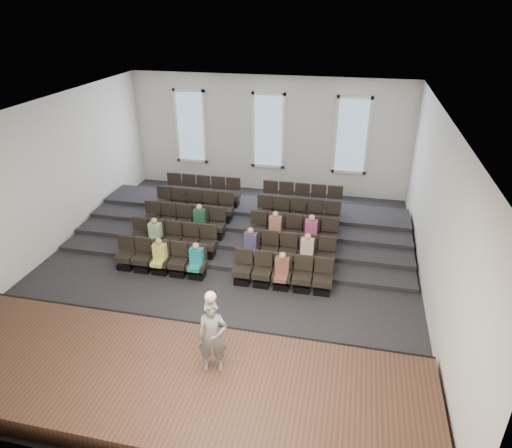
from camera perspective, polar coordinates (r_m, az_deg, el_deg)
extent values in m
plane|color=black|center=(14.65, -3.87, -5.71)|extent=(14.00, 14.00, 0.00)
cube|color=white|center=(12.73, -4.56, 13.78)|extent=(12.00, 14.00, 0.02)
cube|color=silver|center=(19.96, 1.59, 11.04)|extent=(12.00, 0.04, 5.00)
cube|color=silver|center=(8.04, -18.98, -16.29)|extent=(12.00, 0.04, 5.00)
cube|color=silver|center=(16.20, -25.15, 4.83)|extent=(0.04, 14.00, 5.00)
cube|color=silver|center=(13.21, 21.74, 0.88)|extent=(0.04, 14.00, 5.00)
cube|color=#482C1F|center=(10.76, -11.85, -18.66)|extent=(11.80, 3.60, 0.50)
cube|color=black|center=(11.95, -8.43, -12.93)|extent=(11.80, 0.06, 0.52)
cube|color=black|center=(16.56, -1.66, -1.33)|extent=(11.80, 4.80, 0.15)
cube|color=black|center=(16.98, -1.23, -0.30)|extent=(11.80, 3.75, 0.30)
cube|color=black|center=(17.40, -0.82, 0.67)|extent=(11.80, 2.70, 0.45)
cube|color=black|center=(17.83, -0.44, 1.60)|extent=(11.80, 1.65, 0.60)
cube|color=black|center=(15.23, -15.93, -5.00)|extent=(0.47, 0.43, 0.20)
cube|color=black|center=(15.07, -16.08, -3.99)|extent=(0.55, 0.50, 0.19)
cube|color=black|center=(15.04, -15.91, -2.25)|extent=(0.55, 0.08, 0.50)
cube|color=black|center=(14.97, -13.89, -5.31)|extent=(0.47, 0.43, 0.20)
cube|color=black|center=(14.81, -14.02, -4.28)|extent=(0.55, 0.50, 0.19)
cube|color=black|center=(14.78, -13.85, -2.51)|extent=(0.55, 0.08, 0.50)
cube|color=black|center=(14.73, -11.78, -5.62)|extent=(0.47, 0.43, 0.20)
cube|color=black|center=(14.57, -11.89, -4.58)|extent=(0.55, 0.50, 0.19)
cube|color=black|center=(14.54, -11.71, -2.78)|extent=(0.55, 0.08, 0.50)
cube|color=black|center=(14.52, -9.60, -5.93)|extent=(0.47, 0.43, 0.20)
cube|color=black|center=(14.36, -9.69, -4.88)|extent=(0.55, 0.50, 0.19)
cube|color=black|center=(14.32, -9.51, -3.06)|extent=(0.55, 0.08, 0.50)
cube|color=black|center=(14.32, -7.35, -6.25)|extent=(0.47, 0.43, 0.20)
cube|color=black|center=(14.16, -7.42, -5.19)|extent=(0.55, 0.50, 0.19)
cube|color=black|center=(14.12, -7.24, -3.34)|extent=(0.55, 0.08, 0.50)
cube|color=black|center=(13.95, -1.68, -6.99)|extent=(0.47, 0.43, 0.20)
cube|color=black|center=(13.78, -1.70, -5.92)|extent=(0.55, 0.50, 0.19)
cube|color=black|center=(13.74, -1.51, -4.01)|extent=(0.55, 0.08, 0.50)
cube|color=black|center=(13.83, 0.75, -7.29)|extent=(0.47, 0.43, 0.20)
cube|color=black|center=(13.66, 0.76, -6.21)|extent=(0.55, 0.50, 0.19)
cube|color=black|center=(13.62, 0.95, -4.29)|extent=(0.55, 0.08, 0.50)
cube|color=black|center=(13.74, 3.22, -7.58)|extent=(0.47, 0.43, 0.20)
cube|color=black|center=(13.57, 3.25, -6.50)|extent=(0.55, 0.50, 0.19)
cube|color=black|center=(13.53, 3.44, -4.57)|extent=(0.55, 0.08, 0.50)
cube|color=black|center=(13.68, 5.72, -7.86)|extent=(0.47, 0.43, 0.20)
cube|color=black|center=(13.51, 5.78, -6.77)|extent=(0.55, 0.50, 0.19)
cube|color=black|center=(13.47, 5.97, -4.83)|extent=(0.55, 0.08, 0.50)
cube|color=black|center=(13.65, 8.24, -8.13)|extent=(0.47, 0.43, 0.20)
cube|color=black|center=(13.47, 8.32, -7.04)|extent=(0.55, 0.50, 0.19)
cube|color=black|center=(13.43, 8.52, -5.09)|extent=(0.55, 0.08, 0.50)
cube|color=black|center=(15.95, -14.30, -2.65)|extent=(0.47, 0.43, 0.20)
cube|color=black|center=(15.81, -14.43, -1.67)|extent=(0.55, 0.50, 0.19)
cube|color=black|center=(15.79, -14.26, -0.01)|extent=(0.55, 0.08, 0.50)
cube|color=black|center=(15.70, -12.34, -2.90)|extent=(0.47, 0.43, 0.20)
cube|color=black|center=(15.56, -12.44, -1.91)|extent=(0.55, 0.50, 0.19)
cube|color=black|center=(15.54, -12.28, -0.22)|extent=(0.55, 0.08, 0.50)
cube|color=black|center=(15.48, -10.31, -3.16)|extent=(0.47, 0.43, 0.20)
cube|color=black|center=(15.33, -10.40, -2.15)|extent=(0.55, 0.50, 0.19)
cube|color=black|center=(15.31, -10.23, -0.44)|extent=(0.55, 0.08, 0.50)
cube|color=black|center=(15.27, -8.22, -3.42)|extent=(0.47, 0.43, 0.20)
cube|color=black|center=(15.12, -8.29, -2.40)|extent=(0.55, 0.50, 0.19)
cube|color=black|center=(15.11, -8.12, -0.66)|extent=(0.55, 0.08, 0.50)
cube|color=black|center=(15.09, -6.08, -3.68)|extent=(0.47, 0.43, 0.20)
cube|color=black|center=(14.94, -6.13, -2.65)|extent=(0.55, 0.50, 0.19)
cube|color=black|center=(14.92, -5.96, -0.89)|extent=(0.55, 0.08, 0.50)
cube|color=black|center=(14.73, -0.70, -4.32)|extent=(0.47, 0.43, 0.20)
cube|color=black|center=(14.58, -0.70, -3.27)|extent=(0.55, 0.50, 0.19)
cube|color=black|center=(14.56, -0.52, -1.47)|extent=(0.55, 0.08, 0.50)
cube|color=black|center=(14.62, 1.60, -4.58)|extent=(0.47, 0.43, 0.20)
cube|color=black|center=(14.47, 1.62, -3.52)|extent=(0.55, 0.50, 0.19)
cube|color=black|center=(14.45, 1.80, -1.71)|extent=(0.55, 0.08, 0.50)
cube|color=black|center=(14.54, 3.93, -4.83)|extent=(0.47, 0.43, 0.20)
cube|color=black|center=(14.38, 3.97, -3.77)|extent=(0.55, 0.50, 0.19)
cube|color=black|center=(14.37, 4.15, -1.95)|extent=(0.55, 0.08, 0.50)
cube|color=black|center=(14.48, 6.28, -5.08)|extent=(0.47, 0.43, 0.20)
cube|color=black|center=(14.32, 6.34, -4.02)|extent=(0.55, 0.50, 0.19)
cube|color=black|center=(14.31, 6.52, -2.19)|extent=(0.55, 0.08, 0.50)
cube|color=black|center=(14.45, 8.65, -5.32)|extent=(0.47, 0.43, 0.20)
cube|color=black|center=(14.29, 8.74, -4.26)|extent=(0.55, 0.50, 0.19)
cube|color=black|center=(14.27, 8.92, -2.43)|extent=(0.55, 0.08, 0.50)
cube|color=black|center=(16.71, -12.82, -0.51)|extent=(0.47, 0.42, 0.20)
cube|color=black|center=(16.57, -12.93, 0.45)|extent=(0.55, 0.50, 0.19)
cube|color=black|center=(16.58, -12.77, 2.03)|extent=(0.55, 0.08, 0.50)
cube|color=black|center=(16.47, -10.93, -0.72)|extent=(0.47, 0.42, 0.20)
cube|color=black|center=(16.34, -11.02, 0.25)|extent=(0.55, 0.50, 0.19)
cube|color=black|center=(16.34, -10.86, 1.86)|extent=(0.55, 0.08, 0.50)
cube|color=black|center=(16.26, -8.98, -0.93)|extent=(0.47, 0.42, 0.20)
cube|color=black|center=(16.12, -9.05, 0.05)|extent=(0.55, 0.50, 0.19)
cube|color=black|center=(16.12, -8.89, 1.68)|extent=(0.55, 0.08, 0.50)
cube|color=black|center=(16.06, -6.98, -1.15)|extent=(0.47, 0.42, 0.20)
cube|color=black|center=(15.92, -7.04, -0.16)|extent=(0.55, 0.50, 0.19)
cube|color=black|center=(15.92, -6.87, 1.49)|extent=(0.55, 0.08, 0.50)
cube|color=black|center=(15.89, -4.93, -1.37)|extent=(0.47, 0.42, 0.20)
cube|color=black|center=(15.75, -4.97, -0.37)|extent=(0.55, 0.50, 0.19)
cube|color=black|center=(15.75, -4.81, 1.29)|extent=(0.55, 0.08, 0.50)
cube|color=black|center=(15.55, 0.18, -1.92)|extent=(0.47, 0.42, 0.20)
cube|color=black|center=(15.41, 0.19, -0.90)|extent=(0.55, 0.50, 0.19)
cube|color=black|center=(15.41, 0.36, 0.80)|extent=(0.55, 0.08, 0.50)
cube|color=black|center=(15.45, 2.36, -2.14)|extent=(0.47, 0.42, 0.20)
cube|color=black|center=(15.30, 2.38, -1.12)|extent=(0.55, 0.50, 0.19)
cube|color=black|center=(15.30, 2.55, 0.59)|extent=(0.55, 0.08, 0.50)
cube|color=black|center=(15.37, 4.56, -2.37)|extent=(0.47, 0.42, 0.20)
cube|color=black|center=(15.22, 4.60, -1.35)|extent=(0.55, 0.50, 0.19)
cube|color=black|center=(15.22, 4.77, 0.38)|extent=(0.55, 0.08, 0.50)
cube|color=black|center=(15.31, 6.78, -2.60)|extent=(0.47, 0.42, 0.20)
cube|color=black|center=(15.17, 6.84, -1.57)|extent=(0.55, 0.50, 0.19)
cube|color=black|center=(15.17, 7.01, 0.16)|extent=(0.55, 0.08, 0.50)
cube|color=black|center=(15.28, 9.02, -2.82)|extent=(0.47, 0.42, 0.20)
cube|color=black|center=(15.13, 9.10, -1.79)|extent=(0.55, 0.50, 0.19)
cube|color=black|center=(15.14, 9.27, -0.06)|extent=(0.55, 0.08, 0.50)
cube|color=black|center=(17.50, -11.47, 1.44)|extent=(0.47, 0.42, 0.20)
cube|color=black|center=(17.37, -11.56, 2.37)|extent=(0.55, 0.50, 0.19)
cube|color=black|center=(17.39, -11.42, 3.88)|extent=(0.55, 0.08, 0.50)
cube|color=black|center=(17.28, -9.65, 1.27)|extent=(0.47, 0.42, 0.20)
cube|color=black|center=(17.15, -9.72, 2.21)|extent=(0.55, 0.50, 0.19)
cube|color=black|center=(17.17, -9.57, 3.73)|extent=(0.55, 0.08, 0.50)
cube|color=black|center=(17.07, -7.77, 1.09)|extent=(0.47, 0.42, 0.20)
cube|color=black|center=(16.94, -7.84, 2.04)|extent=(0.55, 0.50, 0.19)
cube|color=black|center=(16.96, -7.68, 3.58)|extent=(0.55, 0.08, 0.50)
cube|color=black|center=(16.88, -5.86, 0.90)|extent=(0.47, 0.42, 0.20)
cube|color=black|center=(16.75, -5.91, 1.86)|extent=(0.55, 0.50, 0.19)
cube|color=black|center=(16.77, -5.75, 3.43)|extent=(0.55, 0.08, 0.50)
cube|color=black|center=(16.72, -3.90, 0.71)|extent=(0.47, 0.42, 0.20)
cube|color=black|center=(16.58, -3.93, 1.68)|extent=(0.55, 0.50, 0.19)
cube|color=black|center=(16.60, -3.78, 3.26)|extent=(0.55, 0.08, 0.50)
cube|color=black|center=(16.40, 0.97, 0.24)|extent=(0.47, 0.42, 0.20)
cube|color=black|center=(16.26, 0.98, 1.22)|extent=(0.55, 0.50, 0.19)
cube|color=black|center=(16.28, 1.14, 2.83)|extent=(0.55, 0.08, 0.50)
cube|color=black|center=(16.30, 3.04, 0.04)|extent=(0.47, 0.42, 0.20)
cube|color=black|center=(16.16, 3.06, 1.02)|extent=(0.55, 0.50, 0.19)
cube|color=black|center=(16.18, 3.22, 2.65)|extent=(0.55, 0.08, 0.50)
cube|color=black|center=(16.22, 5.13, -0.17)|extent=(0.47, 0.42, 0.20)
cube|color=black|center=(16.09, 5.17, 0.82)|extent=(0.55, 0.50, 0.19)
cube|color=black|center=(16.11, 5.33, 2.45)|extent=(0.55, 0.08, 0.50)
cube|color=black|center=(16.17, 7.23, -0.37)|extent=(0.47, 0.42, 0.20)
cube|color=black|center=(16.04, 7.29, 0.62)|extent=(0.55, 0.50, 0.19)
cube|color=black|center=(16.05, 7.45, 2.25)|extent=(0.55, 0.08, 0.50)
cube|color=black|center=(16.14, 9.34, -0.58)|extent=(0.47, 0.42, 0.20)
cube|color=black|center=(16.00, 9.42, 0.41)|extent=(0.55, 0.50, 0.19)
cube|color=black|center=(16.02, 9.58, 2.05)|extent=(0.55, 0.08, 0.50)
cube|color=black|center=(18.32, -10.24, 3.22)|extent=(0.47, 0.42, 0.20)
cube|color=black|center=(18.20, -10.32, 4.12)|extent=(0.55, 0.50, 0.19)
cube|color=black|center=(18.23, -10.18, 5.56)|extent=(0.55, 0.08, 0.50)
cube|color=black|center=(18.10, -8.48, 3.07)|extent=(0.47, 0.42, 0.20)
cube|color=black|center=(17.98, -8.55, 3.98)|extent=(0.55, 0.50, 0.19)
cube|color=black|center=(18.02, -8.40, 5.44)|extent=(0.55, 0.08, 0.50)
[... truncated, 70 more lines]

